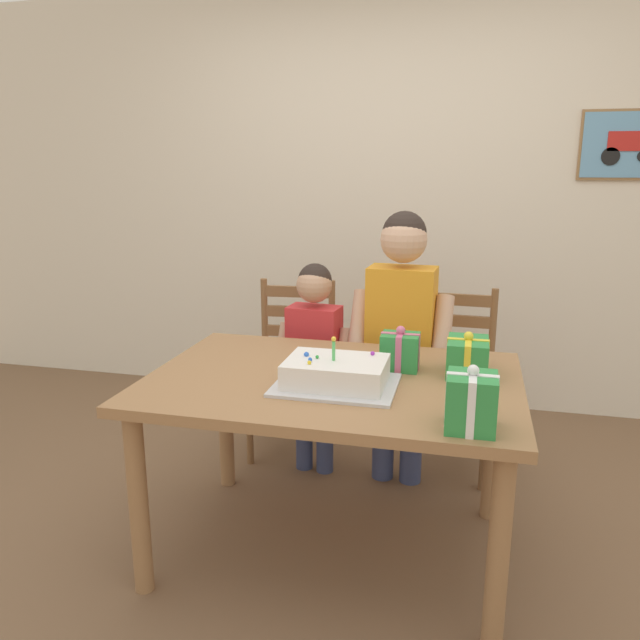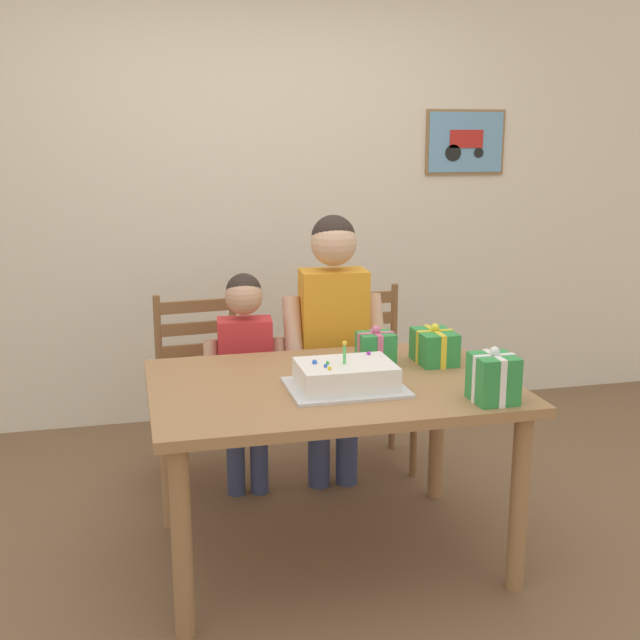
% 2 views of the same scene
% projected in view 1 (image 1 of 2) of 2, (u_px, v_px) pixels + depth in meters
% --- Properties ---
extents(ground_plane, '(20.00, 20.00, 0.00)m').
position_uv_depth(ground_plane, '(332.00, 549.00, 2.55)').
color(ground_plane, brown).
extents(back_wall, '(6.40, 0.11, 2.60)m').
position_uv_depth(back_wall, '(397.00, 202.00, 3.94)').
color(back_wall, silver).
rests_on(back_wall, ground).
extents(dining_table, '(1.40, 0.98, 0.74)m').
position_uv_depth(dining_table, '(333.00, 400.00, 2.39)').
color(dining_table, '#9E7047').
rests_on(dining_table, ground).
extents(birthday_cake, '(0.44, 0.34, 0.19)m').
position_uv_depth(birthday_cake, '(336.00, 374.00, 2.26)').
color(birthday_cake, silver).
rests_on(birthday_cake, dining_table).
extents(gift_box_red_large, '(0.16, 0.16, 0.21)m').
position_uv_depth(gift_box_red_large, '(471.00, 402.00, 1.89)').
color(gift_box_red_large, '#2D8E42').
rests_on(gift_box_red_large, dining_table).
extents(gift_box_beside_cake, '(0.16, 0.21, 0.17)m').
position_uv_depth(gift_box_beside_cake, '(467.00, 357.00, 2.39)').
color(gift_box_beside_cake, '#2D8E42').
rests_on(gift_box_beside_cake, dining_table).
extents(gift_box_corner_small, '(0.15, 0.13, 0.18)m').
position_uv_depth(gift_box_corner_small, '(400.00, 351.00, 2.45)').
color(gift_box_corner_small, '#2D8E42').
rests_on(gift_box_corner_small, dining_table).
extents(chair_left, '(0.46, 0.46, 0.92)m').
position_uv_depth(chair_left, '(293.00, 367.00, 3.37)').
color(chair_left, brown).
rests_on(chair_left, ground).
extents(chair_right, '(0.44, 0.44, 0.92)m').
position_uv_depth(chair_right, '(450.00, 379.00, 3.18)').
color(chair_right, brown).
rests_on(chair_right, ground).
extents(child_older, '(0.49, 0.28, 1.33)m').
position_uv_depth(child_older, '(401.00, 323.00, 2.93)').
color(child_older, '#38426B').
rests_on(child_older, ground).
extents(child_younger, '(0.40, 0.24, 1.07)m').
position_uv_depth(child_younger, '(314.00, 348.00, 3.06)').
color(child_younger, '#38426B').
rests_on(child_younger, ground).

